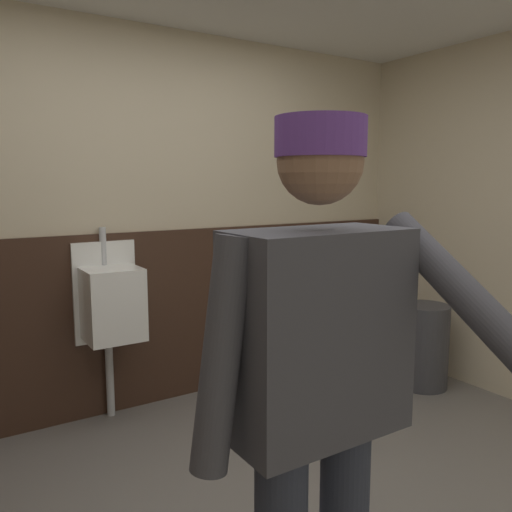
# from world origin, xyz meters

# --- Properties ---
(wall_back) EXTENTS (4.94, 0.12, 2.53)m
(wall_back) POSITION_xyz_m (0.00, 1.76, 1.26)
(wall_back) COLOR beige
(wall_back) RESTS_ON ground_plane
(wainscot_band_back) EXTENTS (4.34, 0.03, 1.20)m
(wainscot_band_back) POSITION_xyz_m (0.00, 1.69, 0.60)
(wainscot_band_back) COLOR #382319
(wainscot_band_back) RESTS_ON ground_plane
(urinal_solo) EXTENTS (0.40, 0.34, 1.24)m
(urinal_solo) POSITION_xyz_m (-0.28, 1.55, 0.78)
(urinal_solo) COLOR white
(urinal_solo) RESTS_ON ground_plane
(person) EXTENTS (0.69, 0.60, 1.68)m
(person) POSITION_xyz_m (-0.40, -0.61, 1.00)
(person) COLOR #2D3342
(person) RESTS_ON ground_plane
(trash_bin) EXTENTS (0.36, 0.36, 0.62)m
(trash_bin) POSITION_xyz_m (1.84, 0.86, 0.31)
(trash_bin) COLOR #38383D
(trash_bin) RESTS_ON ground_plane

